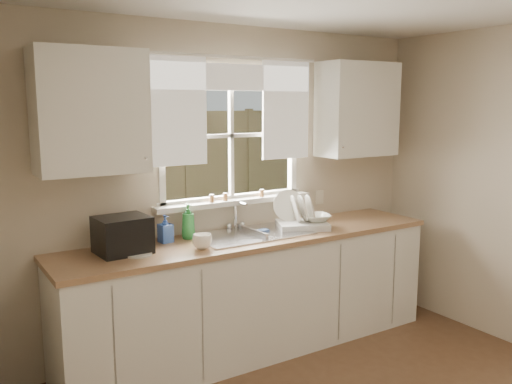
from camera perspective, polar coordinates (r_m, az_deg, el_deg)
room_walls at (r=2.77m, az=19.41°, el=-5.12°), size 3.62×4.02×2.50m
window at (r=4.30m, az=-2.51°, el=3.74°), size 1.38×0.16×1.06m
curtains at (r=4.23m, az=-2.20°, el=9.73°), size 1.50×0.03×0.81m
base_cabinets at (r=4.26m, az=-0.22°, el=-10.82°), size 3.00×0.62×0.87m
countertop at (r=4.13m, az=-0.22°, el=-4.88°), size 3.04×0.65×0.04m
upper_cabinet_left at (r=3.67m, az=-17.05°, el=8.09°), size 0.70×0.33×0.80m
upper_cabinet_right at (r=4.82m, az=10.61°, el=8.53°), size 0.70×0.33×0.80m
wall_outlet at (r=4.84m, az=6.70°, el=-0.54°), size 0.08×0.01×0.12m
sill_jars at (r=4.27m, az=-2.38°, el=-0.43°), size 0.50×0.04×0.06m
backyard at (r=10.60m, az=-18.02°, el=17.33°), size 20.00×10.00×6.13m
sink at (r=4.17m, az=-0.46°, el=-5.48°), size 0.88×0.52×0.40m
dish_rack at (r=4.37m, az=4.79°, el=-2.88°), size 0.48×0.43×0.30m
bowl at (r=4.40m, az=6.33°, el=-2.72°), size 0.29×0.29×0.06m
soap_bottle_a at (r=4.04m, az=-7.15°, el=-3.08°), size 0.11×0.11×0.26m
soap_bottle_b at (r=3.96m, az=-9.52°, el=-3.84°), size 0.10×0.10×0.20m
soap_bottle_c at (r=3.88m, az=-12.49°, el=-4.64°), size 0.14×0.14×0.14m
saucer at (r=3.68m, az=-12.24°, el=-6.46°), size 0.18×0.18×0.01m
cup at (r=3.76m, az=-5.67°, el=-5.21°), size 0.14×0.14×0.11m
black_appliance at (r=3.74m, az=-13.88°, el=-4.39°), size 0.36×0.31×0.25m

